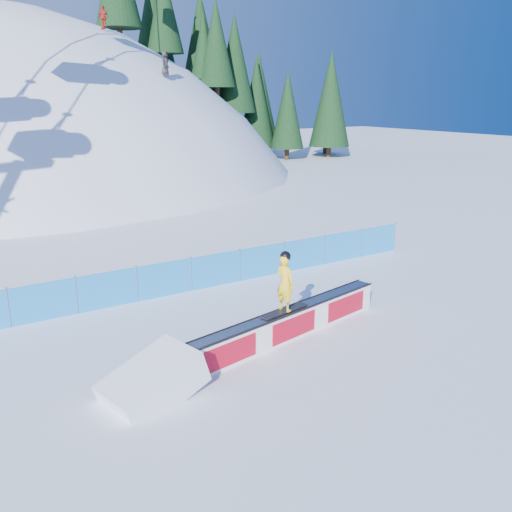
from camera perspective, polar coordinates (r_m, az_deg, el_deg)
ground at (r=16.15m, az=-2.39°, el=-8.58°), size 160.00×160.00×0.00m
snow_hill at (r=60.46m, az=-23.20°, el=-9.58°), size 64.00×64.00×64.00m
treeline at (r=63.51m, az=-2.44°, el=17.70°), size 22.75×12.86×18.41m
safety_fence at (r=19.69m, az=-9.10°, el=-2.32°), size 22.05×0.05×1.30m
rail_box at (r=16.20m, az=3.22°, el=-6.85°), size 7.25×1.92×0.88m
snow_ramp at (r=13.72m, az=-10.23°, el=-13.56°), size 2.55×1.87×1.44m
snowboarder at (r=15.64m, az=2.91°, el=-2.62°), size 1.68×0.65×1.73m
distant_skiers at (r=44.36m, az=-23.89°, el=21.02°), size 17.00×9.35×6.45m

